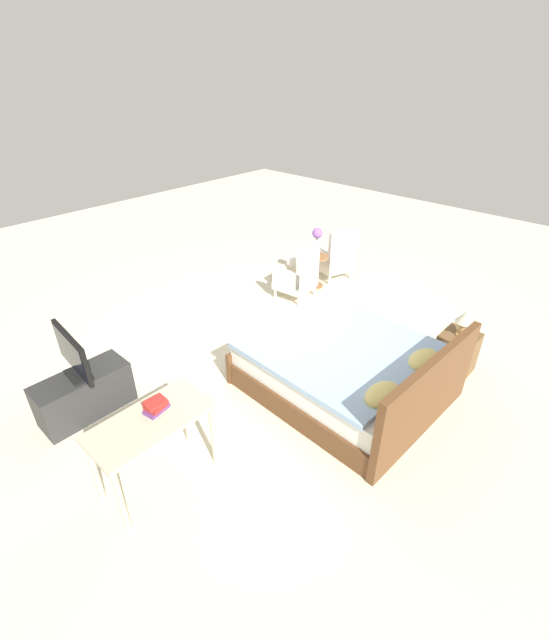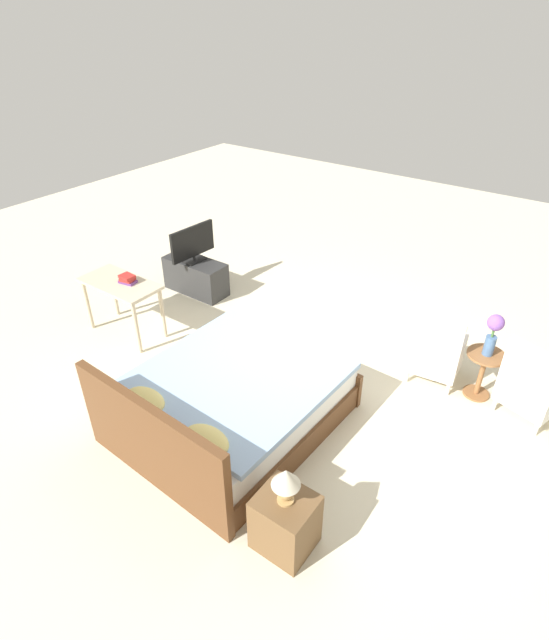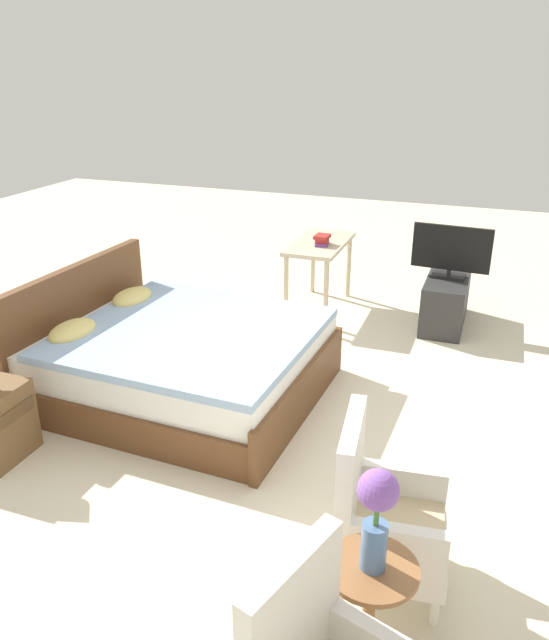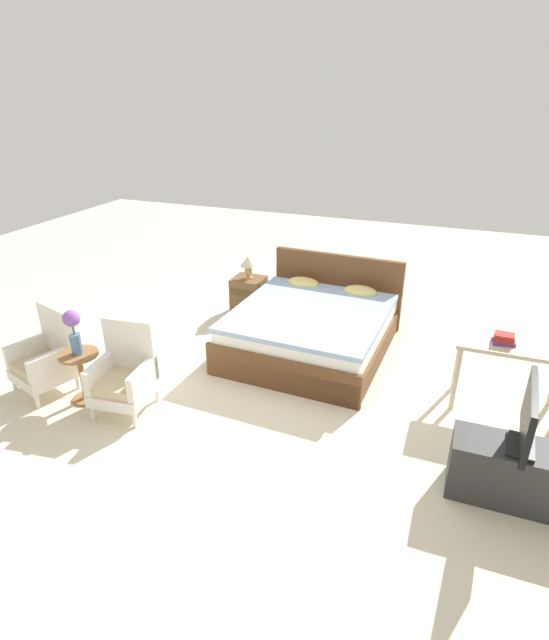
{
  "view_description": "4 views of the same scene",
  "coord_description": "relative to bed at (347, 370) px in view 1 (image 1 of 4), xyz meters",
  "views": [
    {
      "loc": [
        3.46,
        3.12,
        3.29
      ],
      "look_at": [
        0.22,
        0.12,
        0.62
      ],
      "focal_mm": 24.0,
      "sensor_mm": 36.0,
      "label": 1
    },
    {
      "loc": [
        -2.48,
        3.86,
        3.66
      ],
      "look_at": [
        0.13,
        0.25,
        0.81
      ],
      "focal_mm": 28.0,
      "sensor_mm": 36.0,
      "label": 2
    },
    {
      "loc": [
        -3.85,
        -1.15,
        2.51
      ],
      "look_at": [
        0.16,
        0.32,
        0.72
      ],
      "focal_mm": 35.0,
      "sensor_mm": 36.0,
      "label": 3
    },
    {
      "loc": [
        1.62,
        -4.25,
        2.99
      ],
      "look_at": [
        -0.07,
        0.12,
        0.8
      ],
      "focal_mm": 28.0,
      "sensor_mm": 36.0,
      "label": 4
    }
  ],
  "objects": [
    {
      "name": "book_stack",
      "position": [
        2.08,
        -0.57,
        0.49
      ],
      "size": [
        0.22,
        0.16,
        0.1
      ],
      "color": "#66387A",
      "rests_on": "vanity_desk"
    },
    {
      "name": "table_lamp",
      "position": [
        -1.21,
        0.76,
        0.44
      ],
      "size": [
        0.22,
        0.22,
        0.33
      ],
      "color": "tan",
      "rests_on": "nightstand"
    },
    {
      "name": "ground_plane",
      "position": [
        -0.07,
        -1.11,
        -0.3
      ],
      "size": [
        16.0,
        16.0,
        0.0
      ],
      "primitive_type": "plane",
      "color": "beige"
    },
    {
      "name": "nightstand",
      "position": [
        -1.21,
        0.76,
        -0.04
      ],
      "size": [
        0.44,
        0.41,
        0.52
      ],
      "color": "brown",
      "rests_on": "ground_plane"
    },
    {
      "name": "side_table",
      "position": [
        -1.9,
        -1.95,
        0.05
      ],
      "size": [
        0.4,
        0.4,
        0.55
      ],
      "color": "#936038",
      "rests_on": "ground_plane"
    },
    {
      "name": "tv_stand",
      "position": [
        2.21,
        -1.85,
        -0.05
      ],
      "size": [
        0.96,
        0.4,
        0.5
      ],
      "color": "#2D2D2D",
      "rests_on": "ground_plane"
    },
    {
      "name": "bed",
      "position": [
        0.0,
        0.0,
        0.0
      ],
      "size": [
        1.88,
        2.15,
        0.96
      ],
      "color": "brown",
      "rests_on": "ground_plane"
    },
    {
      "name": "vanity_desk",
      "position": [
        2.18,
        -0.52,
        0.33
      ],
      "size": [
        1.04,
        0.52,
        0.74
      ],
      "color": "beige",
      "rests_on": "ground_plane"
    },
    {
      "name": "tv_flatscreen",
      "position": [
        2.21,
        -1.85,
        0.47
      ],
      "size": [
        0.22,
        0.76,
        0.52
      ],
      "color": "black",
      "rests_on": "tv_stand"
    },
    {
      "name": "armchair_by_window_right",
      "position": [
        -1.39,
        -1.9,
        0.08
      ],
      "size": [
        0.6,
        0.6,
        0.92
      ],
      "color": "white",
      "rests_on": "ground_plane"
    },
    {
      "name": "flower_vase",
      "position": [
        -1.9,
        -1.95,
        0.55
      ],
      "size": [
        0.17,
        0.17,
        0.48
      ],
      "color": "#4C709E",
      "rests_on": "side_table"
    },
    {
      "name": "armchair_by_window_left",
      "position": [
        -2.39,
        -1.9,
        0.08
      ],
      "size": [
        0.68,
        0.68,
        0.92
      ],
      "color": "white",
      "rests_on": "ground_plane"
    }
  ]
}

